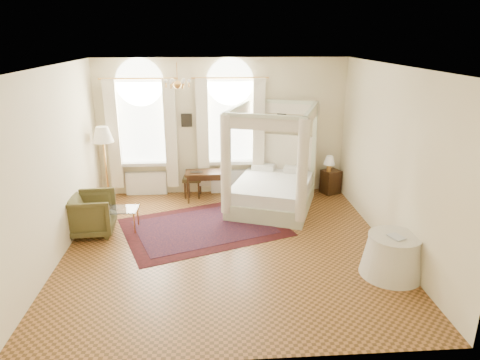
% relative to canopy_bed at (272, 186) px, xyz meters
% --- Properties ---
extents(ground, '(6.00, 6.00, 0.00)m').
position_rel_canopy_bed_xyz_m(ground, '(-1.09, -1.84, -0.53)').
color(ground, '#975C2C').
rests_on(ground, ground).
extents(room_walls, '(6.00, 6.00, 6.00)m').
position_rel_canopy_bed_xyz_m(room_walls, '(-1.09, -1.84, 1.45)').
color(room_walls, '#F6E6BB').
rests_on(room_walls, ground).
extents(window_left, '(1.62, 0.27, 3.29)m').
position_rel_canopy_bed_xyz_m(window_left, '(-2.99, 1.03, 0.96)').
color(window_left, white).
rests_on(window_left, room_walls).
extents(window_right, '(1.62, 0.27, 3.29)m').
position_rel_canopy_bed_xyz_m(window_right, '(-0.89, 1.03, 0.96)').
color(window_right, white).
rests_on(window_right, room_walls).
extents(chandelier, '(0.51, 0.45, 0.50)m').
position_rel_canopy_bed_xyz_m(chandelier, '(-1.99, -0.64, 2.38)').
color(chandelier, '#C98D43').
rests_on(chandelier, room_walls).
extents(wall_pictures, '(2.54, 0.03, 0.39)m').
position_rel_canopy_bed_xyz_m(wall_pictures, '(-1.00, 1.13, 1.36)').
color(wall_pictures, black).
rests_on(wall_pictures, room_walls).
extents(canopy_bed, '(2.36, 2.60, 2.34)m').
position_rel_canopy_bed_xyz_m(canopy_bed, '(0.00, 0.00, 0.00)').
color(canopy_bed, beige).
rests_on(canopy_bed, ground).
extents(nightstand, '(0.53, 0.51, 0.59)m').
position_rel_canopy_bed_xyz_m(nightstand, '(1.61, 0.86, -0.24)').
color(nightstand, '#321E0D').
rests_on(nightstand, ground).
extents(nightstand_lamp, '(0.27, 0.27, 0.40)m').
position_rel_canopy_bed_xyz_m(nightstand_lamp, '(1.52, 0.78, 0.32)').
color(nightstand_lamp, '#C98D43').
rests_on(nightstand_lamp, nightstand).
extents(writing_desk, '(0.96, 0.50, 0.72)m').
position_rel_canopy_bed_xyz_m(writing_desk, '(-1.51, 0.58, 0.08)').
color(writing_desk, '#321E0D').
rests_on(writing_desk, ground).
extents(laptop, '(0.31, 0.20, 0.02)m').
position_rel_canopy_bed_xyz_m(laptop, '(-1.73, 0.56, 0.20)').
color(laptop, black).
rests_on(laptop, writing_desk).
extents(stool, '(0.48, 0.48, 0.51)m').
position_rel_canopy_bed_xyz_m(stool, '(-1.84, 0.86, -0.11)').
color(stool, '#4C3D20').
rests_on(stool, ground).
extents(armchair, '(0.98, 0.96, 0.84)m').
position_rel_canopy_bed_xyz_m(armchair, '(-3.79, -1.08, -0.11)').
color(armchair, '#463F1E').
rests_on(armchair, ground).
extents(coffee_table, '(0.68, 0.49, 0.46)m').
position_rel_canopy_bed_xyz_m(coffee_table, '(-3.22, -0.95, -0.12)').
color(coffee_table, white).
rests_on(coffee_table, ground).
extents(floor_lamp, '(0.48, 0.48, 1.85)m').
position_rel_canopy_bed_xyz_m(floor_lamp, '(-3.79, 0.48, 1.05)').
color(floor_lamp, '#C98D43').
rests_on(floor_lamp, ground).
extents(oriental_rug, '(3.76, 3.23, 0.01)m').
position_rel_canopy_bed_xyz_m(oriental_rug, '(-1.55, -0.97, -0.52)').
color(oriental_rug, '#461113').
rests_on(oriental_rug, ground).
extents(side_table, '(1.03, 1.03, 0.70)m').
position_rel_canopy_bed_xyz_m(side_table, '(1.58, -3.02, -0.19)').
color(side_table, white).
rests_on(side_table, ground).
extents(book, '(0.28, 0.31, 0.02)m').
position_rel_canopy_bed_xyz_m(book, '(1.48, -3.12, 0.18)').
color(book, black).
rests_on(book, side_table).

